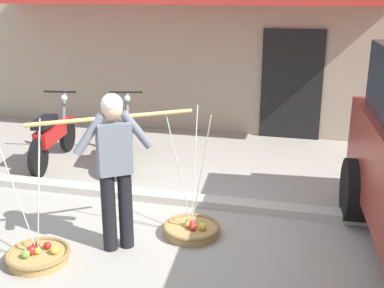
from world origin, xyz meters
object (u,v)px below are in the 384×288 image
at_px(fruit_vendor, 115,162).
at_px(fruit_basket_left_side, 192,228).
at_px(fruit_basket_right_side, 38,255).
at_px(motorcycle_second_in_row, 124,137).
at_px(motorcycle_nearest_shop, 52,136).

relative_size(fruit_vendor, fruit_basket_left_side, 1.17).
bearing_deg(fruit_basket_right_side, fruit_vendor, 34.50).
height_order(fruit_vendor, fruit_basket_right_side, fruit_vendor).
distance_m(fruit_vendor, fruit_basket_right_side, 1.23).
xyz_separation_m(fruit_vendor, fruit_basket_right_side, (-0.69, -0.47, -0.90)).
xyz_separation_m(fruit_vendor, fruit_basket_left_side, (0.69, 0.47, -0.90)).
height_order(fruit_vendor, motorcycle_second_in_row, fruit_vendor).
relative_size(fruit_vendor, fruit_basket_right_side, 1.17).
bearing_deg(motorcycle_second_in_row, fruit_basket_right_side, -85.74).
height_order(fruit_vendor, motorcycle_nearest_shop, fruit_vendor).
bearing_deg(fruit_vendor, fruit_basket_right_side, -145.50).
xyz_separation_m(fruit_vendor, motorcycle_nearest_shop, (-2.03, 2.24, -0.52)).
bearing_deg(fruit_basket_right_side, fruit_basket_left_side, 34.44).
xyz_separation_m(fruit_basket_left_side, motorcycle_nearest_shop, (-2.72, 1.76, 0.38)).
xyz_separation_m(fruit_vendor, motorcycle_second_in_row, (-0.91, 2.48, -0.52)).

